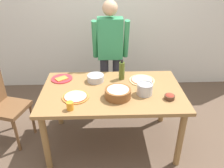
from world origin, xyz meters
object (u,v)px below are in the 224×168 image
popcorn_bowl (118,92)px  plate_with_slice (62,79)px  dining_table (112,97)px  small_sauce_bowl (170,97)px  cup_orange (70,106)px  mixing_bowl_steel (96,78)px  person_cook (111,51)px  pizza_cooked_on_tray (76,97)px  chair_wooden_left (3,103)px  steel_pot (145,89)px  pizza_raw_on_board (142,80)px  olive_oil_bottle (122,71)px

popcorn_bowl → plate_with_slice: bearing=146.3°
dining_table → plate_with_slice: bearing=154.9°
small_sauce_bowl → cup_orange: bearing=-171.3°
dining_table → mixing_bowl_steel: bearing=130.6°
person_cook → pizza_cooked_on_tray: (-0.40, -0.90, -0.17)m
dining_table → pizza_cooked_on_tray: pizza_cooked_on_tray is taller
popcorn_bowl → small_sauce_bowl: popcorn_bowl is taller
cup_orange → plate_with_slice: bearing=105.8°
mixing_bowl_steel → cup_orange: cup_orange is taller
person_cook → chair_wooden_left: 1.52m
mixing_bowl_steel → steel_pot: bearing=-30.9°
pizza_raw_on_board → plate_with_slice: size_ratio=1.18×
small_sauce_bowl → steel_pot: size_ratio=0.63×
plate_with_slice → olive_oil_bottle: (0.74, -0.01, 0.11)m
pizza_cooked_on_tray → steel_pot: 0.75m
plate_with_slice → olive_oil_bottle: 0.75m
olive_oil_bottle → pizza_raw_on_board: bearing=-14.2°
pizza_raw_on_board → chair_wooden_left: bearing=-176.7°
chair_wooden_left → olive_oil_bottle: bearing=6.3°
chair_wooden_left → steel_pot: 1.71m
pizza_cooked_on_tray → steel_pot: size_ratio=1.67×
dining_table → plate_with_slice: 0.68m
plate_with_slice → steel_pot: bearing=-21.9°
pizza_cooked_on_tray → cup_orange: 0.23m
dining_table → plate_with_slice: size_ratio=6.15×
chair_wooden_left → pizza_cooked_on_tray: (0.92, -0.26, 0.23)m
pizza_raw_on_board → cup_orange: size_ratio=3.62×
cup_orange → dining_table: bearing=40.8°
plate_with_slice → pizza_cooked_on_tray: bearing=-63.7°
steel_pot → cup_orange: (-0.78, -0.27, -0.02)m
plate_with_slice → popcorn_bowl: 0.81m
person_cook → pizza_raw_on_board: size_ratio=5.26×
steel_pot → popcorn_bowl: bearing=-168.9°
pizza_cooked_on_tray → olive_oil_bottle: 0.68m
pizza_cooked_on_tray → small_sauce_bowl: (1.00, -0.06, 0.02)m
cup_orange → person_cook: bearing=69.0°
person_cook → pizza_cooked_on_tray: person_cook is taller
dining_table → small_sauce_bowl: size_ratio=14.55×
popcorn_bowl → steel_pot: steel_pot is taller
pizza_raw_on_board → plate_with_slice: bearing=175.5°
plate_with_slice → person_cook: bearing=37.2°
mixing_bowl_steel → steel_pot: (0.54, -0.33, 0.03)m
pizza_cooked_on_tray → olive_oil_bottle: size_ratio=1.13×
popcorn_bowl → mixing_bowl_steel: (-0.25, 0.38, -0.02)m
popcorn_bowl → cup_orange: popcorn_bowl is taller
dining_table → small_sauce_bowl: small_sauce_bowl is taller
pizza_raw_on_board → mixing_bowl_steel: (-0.56, 0.01, 0.03)m
pizza_cooked_on_tray → mixing_bowl_steel: mixing_bowl_steel is taller
dining_table → pizza_raw_on_board: 0.44m
olive_oil_bottle → steel_pot: size_ratio=1.48×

